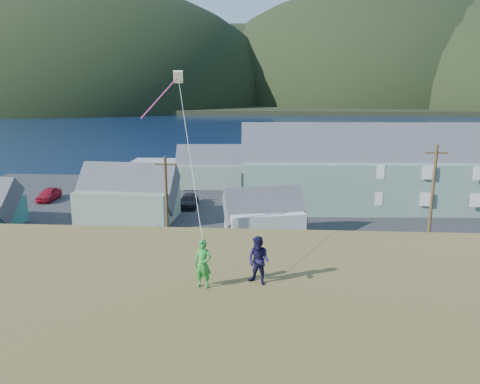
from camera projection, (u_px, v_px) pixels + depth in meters
name	position (u px, v px, depth m)	size (l,w,h in m)	color
ground	(211.00, 268.00, 35.57)	(900.00, 900.00, 0.00)	#0A1638
grass_strip	(207.00, 278.00, 33.61)	(110.00, 8.00, 0.10)	#4C3D19
waterfront_lot	(230.00, 209.00, 52.07)	(72.00, 36.00, 0.12)	#28282B
wharf	(205.00, 168.00, 74.72)	(26.00, 14.00, 0.90)	gray
far_shore	(266.00, 100.00, 355.95)	(900.00, 320.00, 2.00)	black
far_hills	(320.00, 101.00, 304.24)	(760.00, 265.00, 143.00)	black
lodge	(387.00, 169.00, 51.99)	(32.86, 10.76, 11.41)	slate
shed_palegreen_near	(128.00, 195.00, 47.34)	(10.10, 6.75, 7.07)	gray
shed_white	(264.00, 215.00, 41.94)	(7.90, 6.15, 5.57)	silver
shed_palegreen_far	(214.00, 167.00, 63.16)	(10.49, 6.37, 6.83)	slate
utility_poles	(190.00, 206.00, 36.12)	(36.47, 0.24, 9.27)	#47331E
parked_cars	(140.00, 194.00, 55.79)	(25.81, 12.29, 1.56)	#AE1528
kite_flyer_green	(203.00, 264.00, 15.20)	(0.59, 0.39, 1.63)	#25882E
kite_flyer_navy	(259.00, 261.00, 15.47)	(0.79, 0.62, 1.63)	#161439
kite_rig	(176.00, 82.00, 22.23)	(1.82, 4.64, 10.48)	beige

